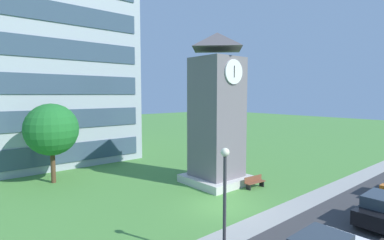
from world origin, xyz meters
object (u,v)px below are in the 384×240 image
park_bench (254,182)px  parked_car_black (383,209)px  clock_tower (217,116)px  tree_streetside (52,130)px  street_lamp (225,191)px

park_bench → parked_car_black: 8.50m
park_bench → parked_car_black: size_ratio=0.42×
clock_tower → parked_car_black: 12.25m
park_bench → tree_streetside: 16.41m
clock_tower → park_bench: (1.27, -2.81, -4.89)m
park_bench → tree_streetside: bearing=134.9°
park_bench → parked_car_black: parked_car_black is taller
tree_streetside → parked_car_black: (11.45, -19.80, -3.44)m
street_lamp → tree_streetside: (-2.19, 16.74, 1.18)m
street_lamp → park_bench: bearing=30.9°
clock_tower → park_bench: 5.78m
clock_tower → park_bench: clock_tower is taller
parked_car_black → street_lamp: bearing=161.7°
park_bench → street_lamp: street_lamp is taller
parked_car_black → clock_tower: bearing=97.4°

